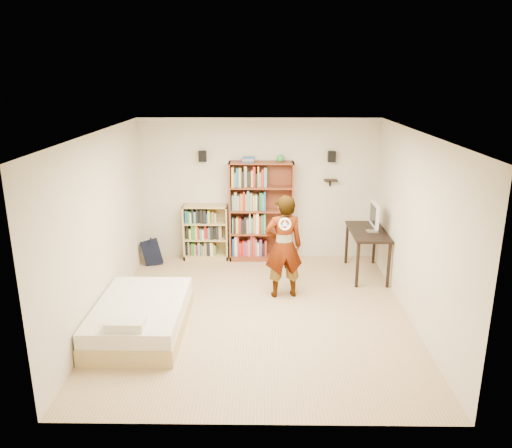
{
  "coord_description": "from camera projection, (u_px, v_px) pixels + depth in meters",
  "views": [
    {
      "loc": [
        0.07,
        -6.82,
        3.46
      ],
      "look_at": [
        -0.03,
        0.6,
        1.23
      ],
      "focal_mm": 35.0,
      "sensor_mm": 36.0,
      "label": 1
    }
  ],
  "objects": [
    {
      "name": "ground",
      "position": [
        258.0,
        313.0,
        7.53
      ],
      "size": [
        4.5,
        5.0,
        0.01
      ],
      "primitive_type": "cube",
      "color": "tan",
      "rests_on": "ground"
    },
    {
      "name": "speaker_right",
      "position": [
        332.0,
        156.0,
        9.23
      ],
      "size": [
        0.14,
        0.12,
        0.2
      ],
      "primitive_type": "cube",
      "color": "black",
      "rests_on": "room_shell"
    },
    {
      "name": "speaker_left",
      "position": [
        203.0,
        156.0,
        9.26
      ],
      "size": [
        0.14,
        0.12,
        0.2
      ],
      "primitive_type": "cube",
      "color": "black",
      "rests_on": "room_shell"
    },
    {
      "name": "wii_wheel",
      "position": [
        285.0,
        224.0,
        7.46
      ],
      "size": [
        0.19,
        0.07,
        0.19
      ],
      "primitive_type": "torus",
      "rotation": [
        1.36,
        0.0,
        0.0
      ],
      "color": "silver",
      "rests_on": "person"
    },
    {
      "name": "tall_bookshelf",
      "position": [
        261.0,
        212.0,
        9.48
      ],
      "size": [
        1.2,
        0.35,
        1.91
      ],
      "primitive_type": null,
      "color": "maroon",
      "rests_on": "ground"
    },
    {
      "name": "room_shell",
      "position": [
        258.0,
        200.0,
        7.02
      ],
      "size": [
        4.52,
        5.02,
        2.71
      ],
      "color": "beige",
      "rests_on": "ground"
    },
    {
      "name": "computer_desk",
      "position": [
        366.0,
        253.0,
        8.87
      ],
      "size": [
        0.61,
        1.22,
        0.83
      ],
      "primitive_type": null,
      "color": "black",
      "rests_on": "ground"
    },
    {
      "name": "low_bookshelf",
      "position": [
        206.0,
        232.0,
        9.63
      ],
      "size": [
        0.85,
        0.32,
        1.07
      ],
      "primitive_type": null,
      "color": "tan",
      "rests_on": "ground"
    },
    {
      "name": "crown_molding",
      "position": [
        258.0,
        135.0,
        6.76
      ],
      "size": [
        4.5,
        5.0,
        0.06
      ],
      "color": "silver",
      "rests_on": "room_shell"
    },
    {
      "name": "navy_bag",
      "position": [
        152.0,
        252.0,
        9.4
      ],
      "size": [
        0.4,
        0.31,
        0.49
      ],
      "primitive_type": null,
      "rotation": [
        0.0,
        0.0,
        0.24
      ],
      "color": "black",
      "rests_on": "ground"
    },
    {
      "name": "imac",
      "position": [
        373.0,
        217.0,
        8.61
      ],
      "size": [
        0.18,
        0.53,
        0.52
      ],
      "primitive_type": null,
      "rotation": [
        0.0,
        0.0,
        -0.16
      ],
      "color": "silver",
      "rests_on": "computer_desk"
    },
    {
      "name": "daybed",
      "position": [
        140.0,
        313.0,
        6.93
      ],
      "size": [
        1.21,
        1.86,
        0.55
      ],
      "primitive_type": null,
      "color": "silver",
      "rests_on": "ground"
    },
    {
      "name": "wall_shelf",
      "position": [
        331.0,
        180.0,
        9.37
      ],
      "size": [
        0.25,
        0.16,
        0.02
      ],
      "primitive_type": "cube",
      "color": "black",
      "rests_on": "room_shell"
    },
    {
      "name": "person",
      "position": [
        284.0,
        247.0,
        7.9
      ],
      "size": [
        0.67,
        0.5,
        1.68
      ],
      "primitive_type": "imported",
      "rotation": [
        0.0,
        0.0,
        3.32
      ],
      "color": "black",
      "rests_on": "ground"
    }
  ]
}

